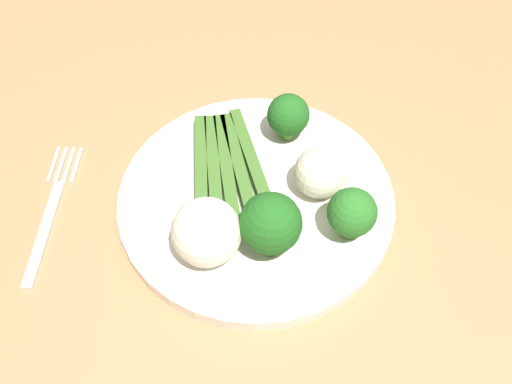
{
  "coord_description": "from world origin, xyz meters",
  "views": [
    {
      "loc": [
        0.02,
        -0.37,
        1.22
      ],
      "look_at": [
        -0.05,
        -0.03,
        0.77
      ],
      "focal_mm": 41.38,
      "sensor_mm": 36.0,
      "label": 1
    }
  ],
  "objects": [
    {
      "name": "broccoli_right",
      "position": [
        -0.02,
        -0.09,
        0.8
      ],
      "size": [
        0.05,
        0.05,
        0.07
      ],
      "color": "#4C7F2B",
      "rests_on": "plate"
    },
    {
      "name": "asparagus_bundle",
      "position": [
        -0.08,
        -0.01,
        0.77
      ],
      "size": [
        0.11,
        0.16,
        0.01
      ],
      "rotation": [
        0.0,
        0.0,
        5.06
      ],
      "color": "#3D6626",
      "rests_on": "plate"
    },
    {
      "name": "broccoli_near_center",
      "position": [
        -0.03,
        0.05,
        0.79
      ],
      "size": [
        0.04,
        0.04,
        0.05
      ],
      "color": "#4C7F2B",
      "rests_on": "plate"
    },
    {
      "name": "plate",
      "position": [
        -0.05,
        -0.03,
        0.75
      ],
      "size": [
        0.27,
        0.27,
        0.01
      ],
      "primitive_type": "cylinder",
      "color": "silver",
      "rests_on": "dining_table"
    },
    {
      "name": "dining_table",
      "position": [
        0.0,
        0.0,
        0.64
      ],
      "size": [
        1.13,
        1.02,
        0.75
      ],
      "color": "#9E754C",
      "rests_on": "ground_plane"
    },
    {
      "name": "broccoli_front",
      "position": [
        0.04,
        -0.06,
        0.79
      ],
      "size": [
        0.04,
        0.04,
        0.05
      ],
      "color": "#568E33",
      "rests_on": "plate"
    },
    {
      "name": "cauliflower_front_left",
      "position": [
        -0.08,
        -0.1,
        0.79
      ],
      "size": [
        0.06,
        0.06,
        0.06
      ],
      "primitive_type": "sphere",
      "color": "white",
      "rests_on": "plate"
    },
    {
      "name": "fork",
      "position": [
        -0.24,
        -0.08,
        0.75
      ],
      "size": [
        0.04,
        0.17,
        0.0
      ],
      "rotation": [
        0.0,
        0.0,
        1.73
      ],
      "color": "silver",
      "rests_on": "dining_table"
    },
    {
      "name": "cauliflower_mid",
      "position": [
        0.01,
        -0.01,
        0.79
      ],
      "size": [
        0.05,
        0.05,
        0.05
      ],
      "primitive_type": "sphere",
      "color": "beige",
      "rests_on": "plate"
    }
  ]
}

